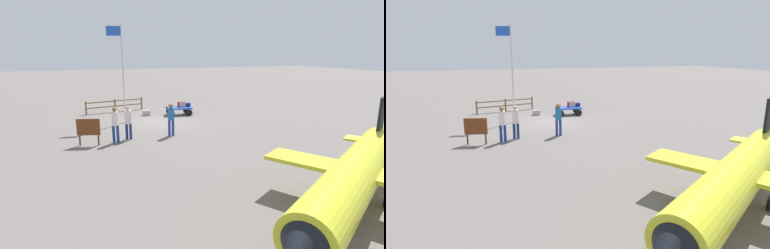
{
  "view_description": "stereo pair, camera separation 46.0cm",
  "coord_description": "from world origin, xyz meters",
  "views": [
    {
      "loc": [
        4.93,
        19.08,
        4.45
      ],
      "look_at": [
        0.08,
        6.0,
        1.13
      ],
      "focal_mm": 29.02,
      "sensor_mm": 36.0,
      "label": 1
    },
    {
      "loc": [
        4.5,
        19.23,
        4.45
      ],
      "look_at": [
        0.08,
        6.0,
        1.13
      ],
      "focal_mm": 29.02,
      "sensor_mm": 36.0,
      "label": 2
    }
  ],
  "objects": [
    {
      "name": "ground_plane",
      "position": [
        0.0,
        0.0,
        0.0
      ],
      "size": [
        120.0,
        120.0,
        0.0
      ],
      "primitive_type": "plane",
      "color": "#69615D"
    },
    {
      "name": "luggage_cart",
      "position": [
        -1.7,
        -1.52,
        0.4
      ],
      "size": [
        1.91,
        1.28,
        0.55
      ],
      "color": "#2446B3",
      "rests_on": "ground"
    },
    {
      "name": "suitcase_navy",
      "position": [
        -1.98,
        -1.73,
        0.72
      ],
      "size": [
        0.48,
        0.4,
        0.34
      ],
      "color": "maroon",
      "rests_on": "luggage_cart"
    },
    {
      "name": "suitcase_dark",
      "position": [
        -1.99,
        -1.64,
        0.7
      ],
      "size": [
        0.47,
        0.4,
        0.31
      ],
      "color": "gray",
      "rests_on": "luggage_cart"
    },
    {
      "name": "suitcase_tan",
      "position": [
        -2.31,
        -1.65,
        0.68
      ],
      "size": [
        0.58,
        0.39,
        0.26
      ],
      "color": "navy",
      "rests_on": "luggage_cart"
    },
    {
      "name": "suitcase_maroon",
      "position": [
        0.47,
        -2.2,
        0.18
      ],
      "size": [
        0.51,
        0.33,
        0.35
      ],
      "color": "gray",
      "rests_on": "ground"
    },
    {
      "name": "worker_lead",
      "position": [
        0.39,
        3.61,
        1.04
      ],
      "size": [
        0.36,
        0.36,
        1.75
      ],
      "color": "navy",
      "rests_on": "ground"
    },
    {
      "name": "worker_trailing",
      "position": [
        2.63,
        3.52,
        1.01
      ],
      "size": [
        0.45,
        0.45,
        1.73
      ],
      "color": "navy",
      "rests_on": "ground"
    },
    {
      "name": "worker_supervisor",
      "position": [
        3.32,
        3.9,
        1.04
      ],
      "size": [
        0.34,
        0.32,
        1.8
      ],
      "color": "navy",
      "rests_on": "ground"
    },
    {
      "name": "airplane_near",
      "position": [
        -1.96,
        13.19,
        1.06
      ],
      "size": [
        8.47,
        6.0,
        2.85
      ],
      "color": "gold",
      "rests_on": "ground"
    },
    {
      "name": "flagpole",
      "position": [
        2.29,
        -0.52,
        3.48
      ],
      "size": [
        0.91,
        0.2,
        5.98
      ],
      "color": "silver",
      "rests_on": "ground"
    },
    {
      "name": "signboard",
      "position": [
        4.59,
        3.91,
        0.84
      ],
      "size": [
        1.07,
        0.35,
        1.31
      ],
      "color": "#4C3319",
      "rests_on": "ground"
    },
    {
      "name": "wooden_fence",
      "position": [
        2.39,
        -4.35,
        0.56
      ],
      "size": [
        4.28,
        0.87,
        0.95
      ],
      "color": "brown",
      "rests_on": "ground"
    }
  ]
}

